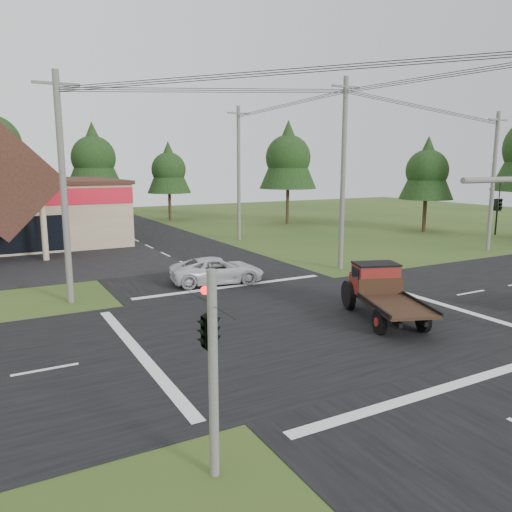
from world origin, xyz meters
TOP-DOWN VIEW (x-y plane):
  - ground at (0.00, 0.00)m, footprint 120.00×120.00m
  - road_ns at (0.00, 0.00)m, footprint 12.00×120.00m
  - road_ew at (0.00, 0.00)m, footprint 120.00×12.00m
  - traffic_signal_corner at (-7.50, -7.32)m, footprint 0.53×2.48m
  - utility_pole_nw at (-8.00, 8.00)m, footprint 2.00×0.30m
  - utility_pole_ne at (8.00, 8.00)m, footprint 2.00×0.30m
  - utility_pole_far at (22.00, 8.00)m, footprint 2.00×0.30m
  - utility_pole_n at (8.00, 22.00)m, footprint 2.00×0.30m
  - tree_row_d at (0.00, 42.00)m, footprint 6.16×6.16m
  - tree_row_e at (8.00, 40.00)m, footprint 5.04×5.04m
  - tree_side_ne at (18.00, 30.00)m, footprint 6.16×6.16m
  - tree_side_e_near at (26.00, 18.00)m, footprint 5.04×5.04m
  - antique_flatbed_truck at (2.98, -1.31)m, footprint 3.79×5.83m
  - white_pickup at (-0.33, 8.19)m, footprint 5.44×3.23m

SIDE VIEW (x-z plane):
  - ground at x=0.00m, z-range 0.00..0.00m
  - road_ns at x=0.00m, z-range 0.00..0.02m
  - road_ew at x=0.00m, z-range 0.00..0.02m
  - white_pickup at x=-0.33m, z-range 0.00..1.42m
  - antique_flatbed_truck at x=2.98m, z-range 0.00..2.28m
  - traffic_signal_corner at x=-7.50m, z-range 1.32..5.72m
  - utility_pole_far at x=22.00m, z-range 0.14..10.34m
  - utility_pole_nw at x=-8.00m, z-range 0.14..10.64m
  - utility_pole_n at x=8.00m, z-range 0.14..11.34m
  - utility_pole_ne at x=8.00m, z-range 0.14..11.64m
  - tree_row_e at x=8.00m, z-range 1.49..10.58m
  - tree_side_e_near at x=26.00m, z-range 1.49..10.58m
  - tree_row_d at x=0.00m, z-range 1.82..12.93m
  - tree_side_ne at x=18.00m, z-range 1.82..12.93m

